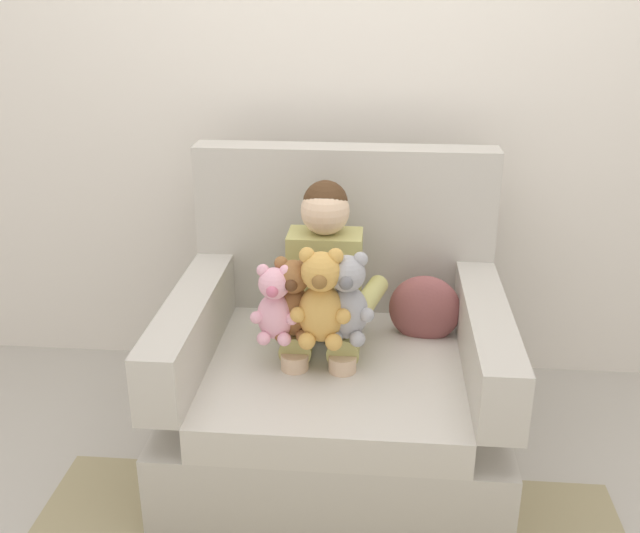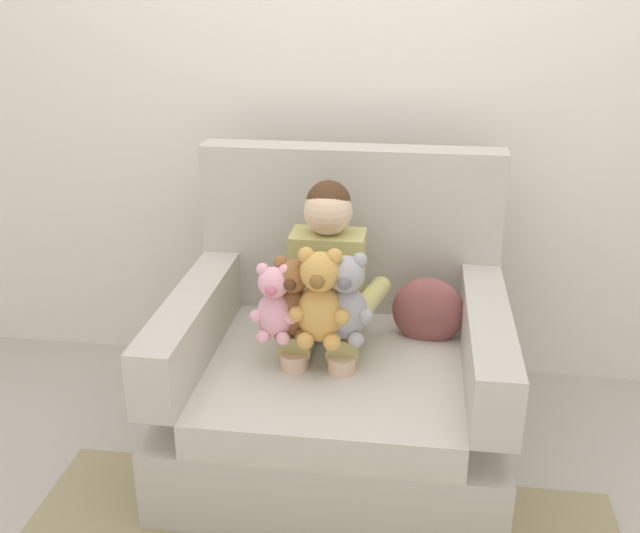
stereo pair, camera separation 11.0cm
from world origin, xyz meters
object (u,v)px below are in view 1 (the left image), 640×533
(seated_child, at_px, (323,289))
(plush_pink, at_px, (275,305))
(plush_brown, at_px, (293,300))
(plush_grey, at_px, (347,300))
(plush_honey, at_px, (321,300))
(armchair, at_px, (338,369))
(throw_pillow, at_px, (425,309))

(seated_child, height_order, plush_pink, seated_child)
(plush_brown, bearing_deg, seated_child, 49.28)
(plush_grey, bearing_deg, seated_child, 100.64)
(plush_grey, xyz_separation_m, plush_honey, (-0.08, -0.03, 0.01))
(plush_brown, xyz_separation_m, plush_grey, (0.17, -0.00, 0.01))
(armchair, distance_m, seated_child, 0.31)
(seated_child, relative_size, plush_honey, 2.50)
(plush_grey, distance_m, plush_pink, 0.23)
(plush_grey, distance_m, plush_honey, 0.09)
(plush_grey, bearing_deg, armchair, 86.87)
(seated_child, xyz_separation_m, plush_brown, (-0.08, -0.17, 0.03))
(throw_pillow, bearing_deg, plush_pink, -149.49)
(armchair, distance_m, throw_pillow, 0.38)
(seated_child, height_order, plush_grey, seated_child)
(plush_grey, bearing_deg, plush_brown, 161.67)
(armchair, bearing_deg, throw_pillow, 22.51)
(plush_grey, xyz_separation_m, plush_pink, (-0.23, -0.02, -0.02))
(armchair, xyz_separation_m, throw_pillow, (0.31, 0.13, 0.19))
(armchair, relative_size, plush_honey, 3.43)
(armchair, relative_size, plush_brown, 3.99)
(plush_pink, relative_size, plush_honey, 0.80)
(armchair, bearing_deg, plush_grey, -76.36)
(seated_child, xyz_separation_m, throw_pillow, (0.36, 0.10, -0.11))
(plush_grey, xyz_separation_m, throw_pillow, (0.27, 0.27, -0.15))
(plush_grey, height_order, throw_pillow, plush_grey)
(seated_child, distance_m, throw_pillow, 0.39)
(armchair, xyz_separation_m, plush_grey, (0.04, -0.15, 0.34))
(armchair, xyz_separation_m, plush_brown, (-0.14, -0.14, 0.33))
(seated_child, distance_m, plush_brown, 0.19)
(plush_brown, xyz_separation_m, plush_honey, (0.09, -0.03, 0.02))
(plush_pink, xyz_separation_m, throw_pillow, (0.50, 0.30, -0.13))
(plush_honey, bearing_deg, plush_grey, -2.34)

